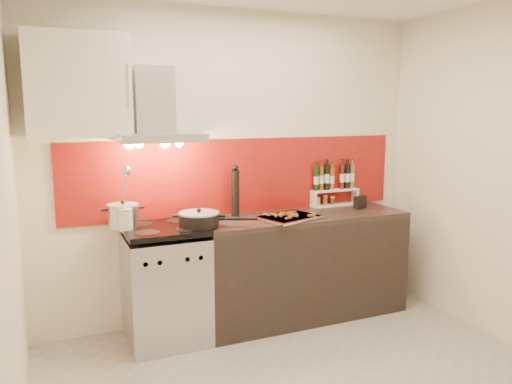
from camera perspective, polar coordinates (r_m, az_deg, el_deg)
name	(u,v)px	position (r m, az deg, el deg)	size (l,w,h in m)	color
back_wall	(235,167)	(4.27, -2.39, 2.90)	(3.40, 0.02, 2.60)	silver
left_wall	(3,214)	(2.62, -26.99, -2.30)	(0.02, 2.80, 2.60)	silver
backsplash	(241,176)	(4.29, -1.70, 1.85)	(3.00, 0.02, 0.64)	maroon
range_stove	(166,285)	(3.98, -10.30, -10.46)	(0.60, 0.60, 0.91)	#B7B7BA
counter	(302,265)	(4.39, 5.29, -8.33)	(1.80, 0.60, 0.90)	black
range_hood	(156,115)	(3.89, -11.35, 8.62)	(0.62, 0.50, 0.61)	#B7B7BA
upper_cabinet	(78,86)	(3.80, -19.71, 11.37)	(0.70, 0.35, 0.72)	silver
stock_pot	(123,215)	(3.89, -14.94, -2.58)	(0.24, 0.24, 0.20)	#B7B7BA
saute_pan	(200,219)	(3.80, -6.43, -3.10)	(0.57, 0.33, 0.14)	black
utensil_jar	(126,212)	(3.77, -14.69, -2.23)	(0.10, 0.15, 0.49)	silver
pepper_mill	(235,191)	(4.15, -2.38, 0.07)	(0.07, 0.07, 0.44)	black
step_shelf	(334,187)	(4.67, 8.91, 0.60)	(0.47, 0.13, 0.39)	white
caddy_box	(360,202)	(4.60, 11.81, -1.11)	(0.13, 0.06, 0.11)	black
baking_tray	(289,217)	(4.10, 3.75, -2.84)	(0.59, 0.52, 0.03)	silver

